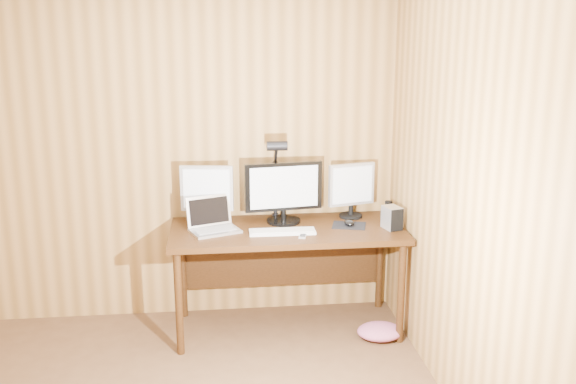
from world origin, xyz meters
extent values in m
plane|color=#AD7B3E|center=(0.00, 2.00, 1.25)|extent=(4.00, 0.00, 4.00)
plane|color=#AD7B3E|center=(1.75, 0.00, 1.25)|extent=(0.00, 4.00, 4.00)
cube|color=#381E0B|center=(0.93, 1.63, 0.73)|extent=(1.60, 0.70, 0.04)
cube|color=#381E0B|center=(0.93, 1.95, 0.45)|extent=(1.48, 0.02, 0.51)
cylinder|color=#381E0B|center=(0.19, 1.34, 0.35)|extent=(0.05, 0.05, 0.71)
cylinder|color=#381E0B|center=(0.19, 1.92, 0.35)|extent=(0.05, 0.05, 0.71)
cylinder|color=#381E0B|center=(1.67, 1.34, 0.35)|extent=(0.05, 0.05, 0.71)
cylinder|color=#381E0B|center=(1.67, 1.92, 0.35)|extent=(0.05, 0.05, 0.71)
cylinder|color=black|center=(0.92, 1.77, 0.76)|extent=(0.24, 0.24, 0.02)
cylinder|color=black|center=(0.92, 1.77, 0.81)|extent=(0.04, 0.04, 0.07)
cube|color=black|center=(0.92, 1.77, 1.01)|extent=(0.55, 0.11, 0.34)
cube|color=white|center=(0.92, 1.75, 1.01)|extent=(0.48, 0.07, 0.29)
cylinder|color=black|center=(0.39, 1.80, 0.76)|extent=(0.17, 0.17, 0.02)
cylinder|color=black|center=(0.39, 1.80, 0.81)|extent=(0.03, 0.03, 0.08)
cube|color=#BCBCC1|center=(0.39, 1.80, 1.01)|extent=(0.37, 0.09, 0.32)
cube|color=white|center=(0.38, 1.78, 1.01)|extent=(0.32, 0.05, 0.27)
cylinder|color=black|center=(1.42, 1.84, 0.76)|extent=(0.17, 0.17, 0.02)
cylinder|color=black|center=(1.42, 1.84, 0.81)|extent=(0.03, 0.03, 0.07)
cube|color=#BCBCC1|center=(1.42, 1.84, 1.00)|extent=(0.35, 0.12, 0.30)
cube|color=white|center=(1.42, 1.82, 1.00)|extent=(0.30, 0.08, 0.26)
cube|color=silver|center=(0.44, 1.60, 0.76)|extent=(0.37, 0.32, 0.02)
cube|color=silver|center=(0.40, 1.70, 0.87)|extent=(0.31, 0.16, 0.21)
cube|color=black|center=(0.40, 1.70, 0.87)|extent=(0.27, 0.13, 0.17)
cube|color=#B2B2B7|center=(0.44, 1.60, 0.77)|extent=(0.30, 0.22, 0.00)
cube|color=white|center=(0.89, 1.53, 0.76)|extent=(0.45, 0.14, 0.02)
cube|color=white|center=(0.89, 1.53, 0.77)|extent=(0.41, 0.11, 0.00)
cube|color=black|center=(1.37, 1.64, 0.75)|extent=(0.27, 0.24, 0.00)
ellipsoid|color=black|center=(1.37, 1.64, 0.77)|extent=(0.11, 0.13, 0.04)
cube|color=silver|center=(1.64, 1.54, 0.83)|extent=(0.13, 0.16, 0.16)
cube|color=black|center=(1.66, 1.47, 0.83)|extent=(0.09, 0.03, 0.15)
cube|color=silver|center=(1.01, 1.43, 0.76)|extent=(0.07, 0.10, 0.01)
cube|color=black|center=(1.01, 1.43, 0.76)|extent=(0.05, 0.06, 0.00)
cylinder|color=black|center=(1.68, 1.78, 0.81)|extent=(0.05, 0.05, 0.13)
cube|color=black|center=(0.88, 1.92, 0.74)|extent=(0.05, 0.06, 0.06)
cylinder|color=black|center=(0.88, 1.92, 0.95)|extent=(0.03, 0.03, 0.40)
sphere|color=black|center=(0.88, 1.92, 1.15)|extent=(0.04, 0.04, 0.04)
cylinder|color=black|center=(0.88, 1.86, 1.22)|extent=(0.02, 0.14, 0.16)
cylinder|color=black|center=(0.88, 1.78, 1.30)|extent=(0.14, 0.07, 0.07)
camera|label=1|loc=(0.46, -2.56, 2.08)|focal=40.00mm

